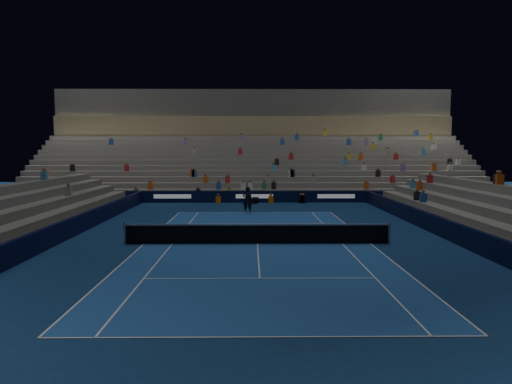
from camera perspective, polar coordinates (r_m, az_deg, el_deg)
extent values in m
plane|color=navy|center=(24.00, 0.16, -6.02)|extent=(90.00, 90.00, 0.00)
cube|color=#1C4B9A|center=(24.00, 0.16, -6.01)|extent=(10.97, 23.77, 0.01)
cube|color=black|center=(42.25, -0.18, -0.55)|extent=(44.00, 0.25, 1.00)
cube|color=black|center=(25.92, 22.20, -4.44)|extent=(0.25, 37.00, 1.00)
cube|color=black|center=(25.68, -22.11, -4.53)|extent=(0.25, 37.00, 1.00)
cube|color=slate|center=(43.27, -0.19, -0.75)|extent=(44.00, 1.00, 0.50)
cube|color=slate|center=(44.24, -0.20, -0.30)|extent=(44.00, 1.00, 1.00)
cube|color=slate|center=(45.22, -0.21, 0.13)|extent=(44.00, 1.00, 1.50)
cube|color=slate|center=(46.19, -0.22, 0.55)|extent=(44.00, 1.00, 2.00)
cube|color=slate|center=(47.17, -0.23, 0.95)|extent=(44.00, 1.00, 2.50)
cube|color=slate|center=(48.15, -0.24, 1.33)|extent=(44.00, 1.00, 3.00)
cube|color=slate|center=(49.14, -0.24, 1.69)|extent=(44.00, 1.00, 3.50)
cube|color=slate|center=(50.12, -0.25, 2.04)|extent=(44.00, 1.00, 4.00)
cube|color=slate|center=(51.11, -0.26, 2.38)|extent=(44.00, 1.00, 4.50)
cube|color=slate|center=(52.09, -0.27, 2.71)|extent=(44.00, 1.00, 5.00)
cube|color=slate|center=(53.08, -0.27, 3.02)|extent=(44.00, 1.00, 5.50)
cube|color=slate|center=(54.08, -0.28, 3.32)|extent=(44.00, 1.00, 6.00)
cube|color=#8D7C57|center=(55.21, -0.29, 7.61)|extent=(44.00, 0.60, 2.20)
cube|color=#454543|center=(56.78, -0.30, 10.17)|extent=(44.00, 2.40, 3.00)
cube|color=slate|center=(26.28, 23.80, -4.93)|extent=(1.00, 37.00, 0.50)
cube|color=slate|center=(26.67, 25.78, -4.32)|extent=(1.00, 37.00, 1.00)
cube|color=#61615C|center=(26.02, -23.74, -5.02)|extent=(1.00, 37.00, 0.50)
cube|color=#61615C|center=(26.39, -25.76, -4.41)|extent=(1.00, 37.00, 1.00)
cylinder|color=#B2B2B7|center=(24.66, -14.94, -4.59)|extent=(0.10, 0.10, 1.10)
cylinder|color=#B2B2B7|center=(24.82, 15.14, -4.53)|extent=(0.10, 0.10, 1.10)
cube|color=black|center=(23.91, 0.16, -4.96)|extent=(12.80, 0.03, 0.90)
cube|color=white|center=(23.83, 0.16, -3.80)|extent=(12.80, 0.04, 0.08)
imported|color=black|center=(35.12, -0.98, -0.92)|extent=(0.73, 0.50, 1.92)
cube|color=black|center=(41.59, -0.06, -0.96)|extent=(0.55, 0.60, 0.53)
cylinder|color=black|center=(41.16, -0.05, -0.80)|extent=(0.28, 0.38, 0.16)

